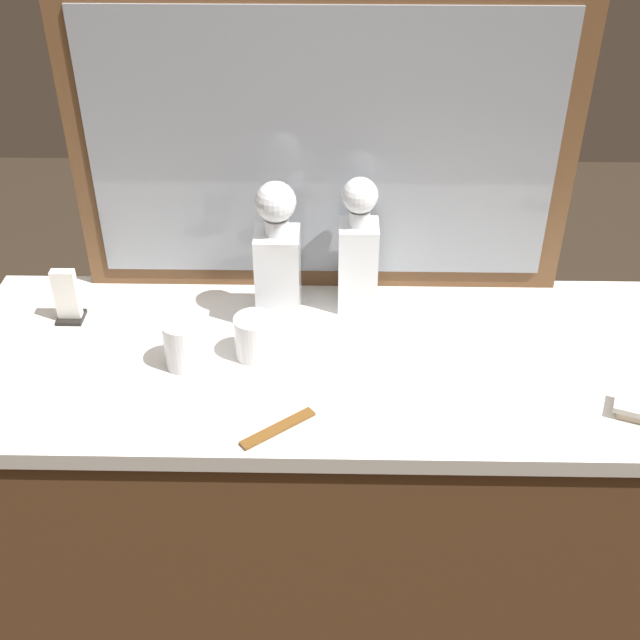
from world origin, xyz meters
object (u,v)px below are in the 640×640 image
(crystal_tumbler_far_right, at_px, (184,346))
(tortoiseshell_comb, at_px, (278,428))
(crystal_decanter_front, at_px, (278,267))
(crystal_tumbler_center, at_px, (255,339))
(crystal_decanter_left, at_px, (358,257))
(napkin_holder, at_px, (67,299))

(crystal_tumbler_far_right, xyz_separation_m, tortoiseshell_comb, (0.18, -0.17, -0.04))
(crystal_decanter_front, relative_size, crystal_tumbler_center, 3.54)
(crystal_decanter_left, bearing_deg, crystal_tumbler_far_right, -147.36)
(crystal_tumbler_center, bearing_deg, crystal_decanter_front, 72.68)
(crystal_tumbler_center, xyz_separation_m, napkin_holder, (-0.37, 0.11, 0.01))
(crystal_tumbler_far_right, bearing_deg, crystal_tumbler_center, 13.12)
(crystal_tumbler_center, bearing_deg, crystal_tumbler_far_right, -166.88)
(crystal_tumbler_center, relative_size, napkin_holder, 0.75)
(crystal_tumbler_center, height_order, tortoiseshell_comb, crystal_tumbler_center)
(crystal_decanter_front, distance_m, tortoiseshell_comb, 0.34)
(crystal_decanter_front, bearing_deg, crystal_tumbler_far_right, -137.32)
(crystal_tumbler_center, relative_size, tortoiseshell_comb, 0.67)
(crystal_tumbler_far_right, distance_m, napkin_holder, 0.28)
(crystal_decanter_left, relative_size, crystal_tumbler_far_right, 3.06)
(crystal_tumbler_far_right, bearing_deg, crystal_decanter_front, 42.68)
(crystal_tumbler_center, height_order, napkin_holder, napkin_holder)
(crystal_decanter_front, height_order, crystal_tumbler_center, crystal_decanter_front)
(crystal_tumbler_far_right, height_order, crystal_tumbler_center, crystal_tumbler_far_right)
(crystal_tumbler_far_right, bearing_deg, tortoiseshell_comb, -43.86)
(crystal_tumbler_far_right, bearing_deg, crystal_decanter_left, 32.64)
(tortoiseshell_comb, bearing_deg, crystal_decanter_left, 69.96)
(tortoiseshell_comb, distance_m, napkin_holder, 0.53)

